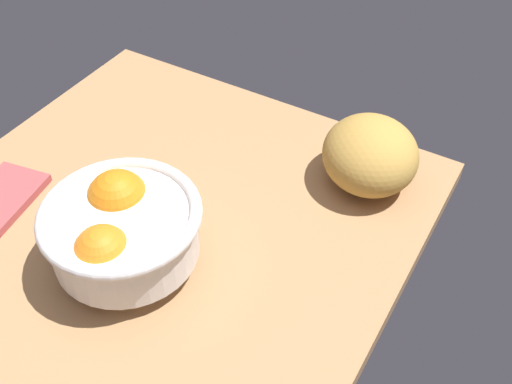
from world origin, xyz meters
TOP-DOWN VIEW (x-y plane):
  - ground_plane at (0.00, 0.00)cm, footprint 77.93×65.70cm
  - fruit_bowl at (1.87, 0.70)cm, footprint 19.89×19.89cm
  - bread_loaf at (-28.16, 21.23)cm, footprint 19.76×19.25cm

SIDE VIEW (x-z plane):
  - ground_plane at x=0.00cm, z-range -3.00..0.00cm
  - bread_loaf at x=-28.16cm, z-range 0.00..9.72cm
  - fruit_bowl at x=1.87cm, z-range 0.54..11.87cm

